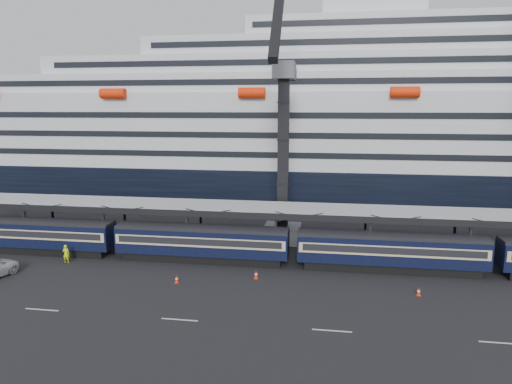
{
  "coord_description": "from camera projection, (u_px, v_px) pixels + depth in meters",
  "views": [
    {
      "loc": [
        -14.83,
        -36.56,
        16.7
      ],
      "look_at": [
        -21.99,
        10.0,
        7.92
      ],
      "focal_mm": 32.0,
      "sensor_mm": 36.0,
      "label": 1
    }
  ],
  "objects": [
    {
      "name": "crane_dark_near",
      "position": [
        283.0,
        147.0,
        55.24
      ],
      "size": [
        4.5,
        17.75,
        35.08
      ],
      "color": "#47494E",
      "rests_on": "ground"
    },
    {
      "name": "worker",
      "position": [
        66.0,
        254.0,
        49.49
      ],
      "size": [
        0.78,
        0.54,
        2.04
      ],
      "primitive_type": "imported",
      "rotation": [
        0.0,
        0.0,
        3.21
      ],
      "color": "#D8FF0D",
      "rests_on": "ground"
    },
    {
      "name": "cruise_ship",
      "position": [
        407.0,
        133.0,
        78.95
      ],
      "size": [
        214.09,
        28.84,
        34.0
      ],
      "color": "black",
      "rests_on": "ground"
    },
    {
      "name": "traffic_cone_d",
      "position": [
        419.0,
        291.0,
        41.02
      ],
      "size": [
        0.38,
        0.38,
        0.76
      ],
      "color": "#FA2E07",
      "rests_on": "ground"
    },
    {
      "name": "ground",
      "position": [
        509.0,
        320.0,
        36.37
      ],
      "size": [
        260.0,
        260.0,
        0.0
      ],
      "primitive_type": "plane",
      "color": "black",
      "rests_on": "ground"
    },
    {
      "name": "canopy",
      "position": [
        464.0,
        215.0,
        49.01
      ],
      "size": [
        130.0,
        6.25,
        5.53
      ],
      "color": "gray",
      "rests_on": "ground"
    },
    {
      "name": "traffic_cone_c",
      "position": [
        256.0,
        274.0,
        45.07
      ],
      "size": [
        0.42,
        0.42,
        0.84
      ],
      "color": "#FA2E07",
      "rests_on": "ground"
    },
    {
      "name": "traffic_cone_b",
      "position": [
        177.0,
        279.0,
        43.96
      ],
      "size": [
        0.38,
        0.38,
        0.76
      ],
      "color": "#FA2E07",
      "rests_on": "ground"
    },
    {
      "name": "train",
      "position": [
        424.0,
        252.0,
        46.38
      ],
      "size": [
        133.05,
        3.0,
        4.05
      ],
      "color": "black",
      "rests_on": "ground"
    }
  ]
}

